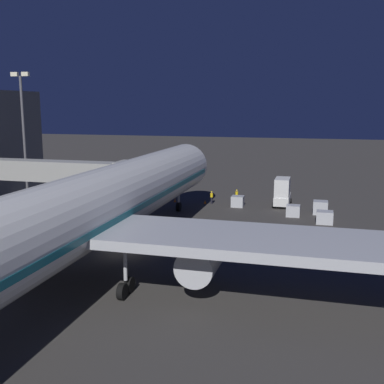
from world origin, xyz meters
The scene contains 13 objects.
ground_plane centered at (0.00, 0.00, 0.00)m, with size 320.00×320.00×0.00m, color #383533.
airliner_at_gate centered at (0.00, 10.16, 5.45)m, with size 50.04×69.86×19.86m.
jet_bridge centered at (13.21, -11.99, 5.53)m, with size 24.92×3.40×7.06m.
apron_floodlight_mast centered at (25.50, -22.56, 10.60)m, with size 2.90×0.50×18.30m.
catering_truck centered at (-12.68, -24.77, 1.94)m, with size 2.36×5.13×3.90m.
baggage_container_near_belt centered at (-17.72, -21.04, 0.84)m, with size 1.78×1.75×1.68m, color #B7BABF.
baggage_container_mid_row centered at (-18.20, -16.19, 0.73)m, with size 1.88×1.66×1.47m, color #B7BABF.
baggage_container_far_row centered at (-6.91, -22.67, 0.73)m, with size 1.61×1.60×1.47m, color #B7BABF.
baggage_container_spare centered at (-14.46, -18.91, 0.70)m, with size 1.66×1.54×1.41m, color #B7BABF.
ground_crew_near_nose_gear centered at (-6.22, -25.88, 0.97)m, with size 0.40×0.40×1.77m.
ground_crew_marshaller_fwd centered at (-3.06, -23.69, 0.99)m, with size 0.40×0.40×1.78m.
traffic_cone_nose_port centered at (-2.20, -23.39, 0.28)m, with size 0.36×0.36×0.55m, color orange.
traffic_cone_nose_starboard centered at (2.20, -23.39, 0.28)m, with size 0.36×0.36×0.55m, color orange.
Camera 1 is at (-17.11, 39.04, 13.58)m, focal length 43.98 mm.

